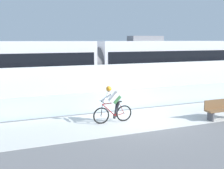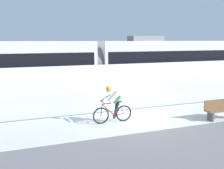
{
  "view_description": "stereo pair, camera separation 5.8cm",
  "coord_description": "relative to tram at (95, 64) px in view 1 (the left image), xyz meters",
  "views": [
    {
      "loc": [
        -5.37,
        -10.4,
        3.52
      ],
      "look_at": [
        -0.4,
        2.35,
        1.25
      ],
      "focal_mm": 43.11,
      "sensor_mm": 36.0,
      "label": 1
    },
    {
      "loc": [
        -5.32,
        -10.42,
        3.52
      ],
      "look_at": [
        -0.4,
        2.35,
        1.25
      ],
      "focal_mm": 43.11,
      "sensor_mm": 36.0,
      "label": 2
    }
  ],
  "objects": [
    {
      "name": "bench",
      "position": [
        3.29,
        -8.14,
        -1.41
      ],
      "size": [
        1.6,
        0.45,
        0.89
      ],
      "color": "brown",
      "rests_on": "ground"
    },
    {
      "name": "tram_rail_near",
      "position": [
        -0.12,
        -0.72,
        -1.89
      ],
      "size": [
        32.0,
        0.08,
        0.01
      ],
      "primitive_type": "cube",
      "color": "#595654",
      "rests_on": "ground"
    },
    {
      "name": "glass_parapet",
      "position": [
        -0.12,
        -5.0,
        -1.39
      ],
      "size": [
        32.0,
        0.05,
        1.0
      ],
      "primitive_type": "cube",
      "color": "silver",
      "rests_on": "ground"
    },
    {
      "name": "cyclist_on_bike",
      "position": [
        -1.39,
        -6.85,
        -1.11
      ],
      "size": [
        1.77,
        0.58,
        1.61
      ],
      "color": "black",
      "rests_on": "ground"
    },
    {
      "name": "tram",
      "position": [
        0.0,
        0.0,
        0.0
      ],
      "size": [
        22.56,
        2.54,
        3.81
      ],
      "color": "silver",
      "rests_on": "ground"
    },
    {
      "name": "bike_path_deck",
      "position": [
        -0.12,
        -6.85,
        -1.89
      ],
      "size": [
        32.0,
        3.2,
        0.01
      ],
      "primitive_type": "cube",
      "color": "silver",
      "rests_on": "ground"
    },
    {
      "name": "ground_plane",
      "position": [
        -0.12,
        -6.85,
        -1.89
      ],
      "size": [
        200.0,
        200.0,
        0.0
      ],
      "primitive_type": "plane",
      "color": "slate"
    },
    {
      "name": "tram_rail_far",
      "position": [
        -0.12,
        0.72,
        -1.89
      ],
      "size": [
        32.0,
        0.08,
        0.01
      ],
      "primitive_type": "cube",
      "color": "#595654",
      "rests_on": "ground"
    },
    {
      "name": "concrete_barrier_wall",
      "position": [
        -0.12,
        -3.2,
        -0.82
      ],
      "size": [
        32.0,
        0.36,
        2.15
      ],
      "primitive_type": "cube",
      "color": "white",
      "rests_on": "ground"
    }
  ]
}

